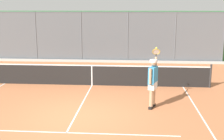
# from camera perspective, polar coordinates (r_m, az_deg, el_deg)

# --- Properties ---
(ground_plane) EXTENTS (60.00, 60.00, 0.00)m
(ground_plane) POSITION_cam_1_polar(r_m,az_deg,el_deg) (9.67, -7.39, -9.28)
(ground_plane) COLOR #B76B42
(court_line_markings) EXTENTS (8.40, 9.48, 0.01)m
(court_line_markings) POSITION_cam_1_polar(r_m,az_deg,el_deg) (8.30, -9.53, -13.09)
(court_line_markings) COLOR white
(court_line_markings) RESTS_ON ground
(fence_backdrop) EXTENTS (18.20, 1.37, 3.31)m
(fence_backdrop) POSITION_cam_1_polar(r_m,az_deg,el_deg) (19.53, -1.32, 6.73)
(fence_backdrop) COLOR #565B60
(fence_backdrop) RESTS_ON ground
(tennis_net) EXTENTS (10.79, 0.09, 1.07)m
(tennis_net) POSITION_cam_1_polar(r_m,az_deg,el_deg) (13.30, -4.01, -0.96)
(tennis_net) COLOR #2D2D2D
(tennis_net) RESTS_ON ground
(tennis_player) EXTENTS (0.50, 1.43, 2.05)m
(tennis_player) POSITION_cam_1_polar(r_m,az_deg,el_deg) (10.30, 8.10, -1.83)
(tennis_player) COLOR black
(tennis_player) RESTS_ON ground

